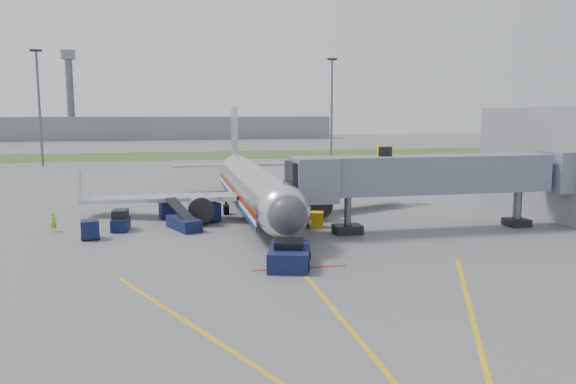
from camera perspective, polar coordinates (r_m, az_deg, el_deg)
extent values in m
plane|color=#565659|center=(38.73, -0.18, -6.17)|extent=(400.00, 400.00, 0.00)
cube|color=#2D4C1E|center=(127.35, -8.41, 3.72)|extent=(300.00, 25.00, 0.01)
cube|color=gold|center=(36.84, 0.46, -6.92)|extent=(0.25, 50.00, 0.01)
cube|color=maroon|center=(34.96, 1.16, -7.75)|extent=(6.00, 0.25, 0.01)
cube|color=gold|center=(24.73, -7.49, -14.67)|extent=(9.52, 20.04, 0.01)
cube|color=gold|center=(28.18, 18.25, -12.12)|extent=(9.52, 20.04, 0.01)
cylinder|color=silver|center=(52.76, -3.47, 0.63)|extent=(3.80, 28.00, 3.80)
sphere|color=silver|center=(39.12, -0.48, -1.98)|extent=(3.80, 3.80, 3.80)
sphere|color=#38383D|center=(37.87, -0.09, -2.32)|extent=(2.74, 2.74, 2.74)
cube|color=black|center=(38.64, -0.36, -1.28)|extent=(2.20, 1.20, 0.55)
cone|color=silver|center=(69.02, -5.48, 2.37)|extent=(3.80, 5.00, 3.80)
cube|color=#B7BAC1|center=(68.25, -5.48, 5.67)|extent=(0.35, 4.20, 7.00)
cube|color=#B7BAC1|center=(52.35, -12.71, -0.61)|extent=(15.10, 8.59, 1.13)
cube|color=#B7BAC1|center=(54.76, 5.37, -0.07)|extent=(15.10, 8.59, 1.13)
cylinder|color=silver|center=(49.50, -8.92, -1.53)|extent=(2.10, 3.60, 2.10)
cylinder|color=silver|center=(51.07, 2.81, -1.15)|extent=(2.10, 3.60, 2.10)
cube|color=maroon|center=(53.12, -1.42, 0.31)|extent=(0.05, 28.00, 0.45)
cube|color=navy|center=(53.25, -1.42, -0.65)|extent=(0.05, 28.00, 0.35)
cylinder|color=black|center=(40.57, -0.75, -5.08)|extent=(0.28, 0.70, 0.70)
cylinder|color=black|center=(53.28, -6.30, -1.78)|extent=(0.50, 1.00, 1.00)
cylinder|color=black|center=(54.02, -0.80, -1.60)|extent=(0.50, 1.00, 1.00)
cube|color=slate|center=(46.82, 14.32, 1.78)|extent=(20.00, 3.00, 3.00)
cube|color=slate|center=(43.44, 2.62, 1.29)|extent=(3.20, 3.60, 3.40)
cube|color=black|center=(43.16, 1.08, 1.25)|extent=(1.60, 3.00, 2.80)
cube|color=#E2A30D|center=(45.05, 9.82, 3.97)|extent=(1.20, 0.15, 1.00)
cylinder|color=#595B60|center=(44.64, 6.08, -2.27)|extent=(0.56, 0.56, 3.10)
cube|color=black|center=(44.87, 6.06, -3.78)|extent=(2.20, 1.60, 0.70)
cylinder|color=#595B60|center=(51.24, 22.27, -1.49)|extent=(0.70, 0.70, 3.10)
cube|color=black|center=(51.45, 22.19, -2.86)|extent=(1.80, 1.80, 0.60)
cube|color=slate|center=(53.20, 26.02, 1.94)|extent=(3.00, 4.00, 3.40)
cube|color=slate|center=(60.17, 26.90, 2.89)|extent=(10.00, 16.00, 10.00)
cylinder|color=#595B60|center=(109.09, -23.93, 7.65)|extent=(0.44, 0.44, 20.00)
cube|color=black|center=(109.61, -24.24, 12.98)|extent=(2.00, 0.40, 0.40)
cylinder|color=#595B60|center=(116.42, 4.46, 8.30)|extent=(0.44, 0.44, 20.00)
cube|color=black|center=(116.90, 4.51, 13.30)|extent=(2.00, 0.40, 0.40)
cube|color=slate|center=(206.85, -12.59, 6.37)|extent=(120.00, 14.00, 8.00)
cylinder|color=#595B60|center=(204.40, -21.23, 8.81)|extent=(2.40, 2.40, 28.00)
cube|color=slate|center=(205.23, -21.44, 12.85)|extent=(4.00, 4.00, 3.00)
cube|color=black|center=(35.16, 0.13, -6.62)|extent=(3.44, 4.54, 1.23)
cube|color=black|center=(34.97, 0.13, -5.38)|extent=(2.20, 2.20, 0.56)
cylinder|color=black|center=(33.87, -1.73, -7.49)|extent=(0.47, 0.93, 0.90)
cylinder|color=black|center=(33.75, 1.71, -7.54)|extent=(0.47, 0.93, 0.90)
cylinder|color=black|center=(36.67, -1.32, -6.27)|extent=(0.47, 0.93, 0.90)
cylinder|color=black|center=(36.57, 1.85, -6.32)|extent=(0.47, 0.93, 0.90)
cube|color=black|center=(47.78, -16.63, -3.12)|extent=(1.44, 2.51, 0.97)
cube|color=black|center=(47.63, -16.67, -2.15)|extent=(1.28, 1.64, 0.68)
cylinder|color=black|center=(47.07, -17.37, -3.68)|extent=(0.25, 0.50, 0.49)
cylinder|color=black|center=(46.91, -16.20, -3.67)|extent=(0.25, 0.50, 0.49)
cylinder|color=black|center=(48.76, -17.03, -3.26)|extent=(0.25, 0.50, 0.49)
cylinder|color=black|center=(48.61, -15.90, -3.25)|extent=(0.25, 0.50, 0.49)
cube|color=black|center=(45.08, -19.46, -3.55)|extent=(1.48, 1.48, 1.32)
cube|color=black|center=(45.21, -19.42, -4.36)|extent=(1.53, 1.53, 0.10)
cylinder|color=black|center=(44.72, -20.07, -4.57)|extent=(0.22, 0.26, 0.24)
cylinder|color=black|center=(44.72, -18.76, -4.51)|extent=(0.22, 0.26, 0.24)
cylinder|color=black|center=(45.72, -20.07, -4.30)|extent=(0.22, 0.26, 0.24)
cylinder|color=black|center=(45.71, -18.79, -4.24)|extent=(0.22, 0.26, 0.24)
cube|color=black|center=(49.64, -7.98, -1.97)|extent=(2.01, 2.01, 1.53)
cube|color=black|center=(49.78, -7.96, -2.83)|extent=(2.08, 2.08, 0.12)
cylinder|color=black|center=(49.00, -8.26, -3.06)|extent=(0.31, 0.34, 0.28)
cylinder|color=black|center=(49.53, -7.03, -2.91)|extent=(0.31, 0.34, 0.28)
cylinder|color=black|center=(50.05, -8.88, -2.84)|extent=(0.31, 0.34, 0.28)
cylinder|color=black|center=(50.57, -7.67, -2.70)|extent=(0.31, 0.34, 0.28)
cube|color=black|center=(52.13, -12.11, -1.68)|extent=(1.66, 1.66, 1.39)
cube|color=black|center=(52.25, -12.09, -2.43)|extent=(1.71, 1.71, 0.11)
cylinder|color=black|center=(51.63, -12.55, -2.61)|extent=(0.25, 0.29, 0.25)
cylinder|color=black|center=(51.84, -11.38, -2.53)|extent=(0.25, 0.29, 0.25)
cylinder|color=black|center=(52.67, -12.79, -2.41)|extent=(0.25, 0.29, 0.25)
cylinder|color=black|center=(52.88, -11.64, -2.33)|extent=(0.25, 0.29, 0.25)
cube|color=black|center=(46.87, -10.53, -3.18)|extent=(2.93, 4.25, 0.99)
cube|color=black|center=(47.17, -10.83, -1.82)|extent=(2.61, 4.48, 1.55)
cylinder|color=black|center=(45.40, -10.43, -3.78)|extent=(0.46, 0.66, 0.62)
cylinder|color=black|center=(45.85, -9.17, -3.63)|extent=(0.46, 0.66, 0.62)
cylinder|color=black|center=(47.99, -11.82, -3.18)|extent=(0.46, 0.66, 0.62)
cylinder|color=black|center=(48.41, -10.61, -3.05)|extent=(0.46, 0.66, 0.62)
cube|color=#E2A30D|center=(47.09, 2.62, -2.81)|extent=(1.84, 1.47, 1.29)
cylinder|color=black|center=(47.19, 1.97, -3.38)|extent=(0.29, 0.37, 0.32)
cylinder|color=black|center=(47.18, 3.28, -3.39)|extent=(0.29, 0.37, 0.32)
imported|color=#91D619|center=(48.93, -22.68, -2.84)|extent=(0.67, 0.68, 1.58)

